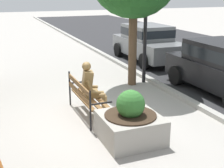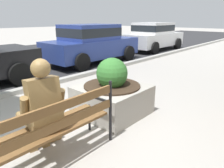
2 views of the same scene
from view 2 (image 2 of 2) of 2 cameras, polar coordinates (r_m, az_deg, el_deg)
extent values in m
plane|color=#ADA8A0|center=(3.10, -12.01, -18.17)|extent=(80.00, 80.00, 0.00)
cube|color=brown|center=(2.67, -15.03, -13.33)|extent=(1.70, 0.13, 0.04)
cube|color=brown|center=(2.80, -17.14, -11.93)|extent=(1.70, 0.13, 0.04)
cube|color=brown|center=(2.94, -19.04, -10.64)|extent=(1.70, 0.13, 0.04)
cube|color=brown|center=(2.52, -14.17, -10.78)|extent=(1.70, 0.06, 0.11)
cube|color=brown|center=(2.42, -14.55, -6.19)|extent=(1.70, 0.06, 0.11)
cylinder|color=black|center=(3.51, -6.24, -9.09)|extent=(0.04, 0.04, 0.45)
cylinder|color=black|center=(3.10, -0.45, -7.59)|extent=(0.04, 0.04, 0.95)
cube|color=black|center=(3.21, -4.05, -3.88)|extent=(0.04, 0.48, 0.03)
cube|color=olive|center=(2.79, -18.29, -9.61)|extent=(0.39, 0.38, 0.16)
cube|color=olive|center=(2.58, -18.20, -4.12)|extent=(0.41, 0.35, 0.55)
sphere|color=olive|center=(2.46, -18.96, 4.08)|extent=(0.22, 0.22, 0.22)
cylinder|color=olive|center=(2.56, -22.88, -6.02)|extent=(0.12, 0.19, 0.29)
cylinder|color=olive|center=(2.75, -23.46, -8.35)|extent=(0.13, 0.28, 0.10)
cylinder|color=olive|center=(2.68, -13.84, -4.00)|extent=(0.12, 0.19, 0.29)
cylinder|color=olive|center=(2.87, -14.58, -6.28)|extent=(0.13, 0.28, 0.10)
cylinder|color=olive|center=(2.91, -20.86, -9.65)|extent=(0.19, 0.38, 0.14)
cylinder|color=olive|center=(3.19, -21.33, -12.72)|extent=(0.11, 0.11, 0.50)
cube|color=olive|center=(3.35, -21.22, -15.47)|extent=(0.15, 0.26, 0.07)
cylinder|color=olive|center=(2.95, -17.51, -8.84)|extent=(0.19, 0.38, 0.14)
cylinder|color=olive|center=(3.23, -18.23, -11.95)|extent=(0.11, 0.11, 0.50)
cube|color=olive|center=(3.39, -18.23, -14.70)|extent=(0.15, 0.26, 0.07)
cube|color=olive|center=(3.43, -16.46, -13.19)|extent=(0.31, 0.23, 0.16)
cube|color=#A8A399|center=(4.06, 0.00, -4.34)|extent=(1.19, 1.19, 0.56)
cylinder|color=#38281C|center=(3.96, 0.00, -0.41)|extent=(1.07, 1.07, 0.03)
sphere|color=#387A33|center=(3.89, 0.00, 2.89)|extent=(0.59, 0.59, 0.59)
cylinder|color=black|center=(6.27, -23.86, 2.47)|extent=(0.64, 0.22, 0.64)
cube|color=navy|center=(8.86, -5.25, 9.84)|extent=(4.10, 1.71, 0.70)
cube|color=navy|center=(8.70, -6.12, 13.97)|extent=(2.14, 1.57, 0.60)
cube|color=black|center=(8.70, -6.12, 13.97)|extent=(2.15, 1.59, 0.33)
cylinder|color=black|center=(10.42, -2.99, 9.43)|extent=(0.64, 0.22, 0.64)
cylinder|color=black|center=(9.31, 4.51, 8.42)|extent=(0.64, 0.22, 0.64)
cylinder|color=black|center=(8.77, -15.49, 7.28)|extent=(0.64, 0.22, 0.64)
cylinder|color=black|center=(7.42, -8.29, 5.94)|extent=(0.64, 0.22, 0.64)
cube|color=silver|center=(12.66, 11.44, 11.88)|extent=(4.10, 1.71, 0.70)
cube|color=silver|center=(12.49, 11.25, 14.81)|extent=(2.14, 1.57, 0.60)
cube|color=black|center=(12.49, 11.25, 14.81)|extent=(2.15, 1.59, 0.33)
cylinder|color=black|center=(14.26, 11.22, 11.32)|extent=(0.64, 0.22, 0.64)
cylinder|color=black|center=(13.47, 17.49, 10.51)|extent=(0.64, 0.22, 0.64)
cylinder|color=black|center=(12.07, 4.50, 10.52)|extent=(0.64, 0.22, 0.64)
cylinder|color=black|center=(11.12, 11.53, 9.62)|extent=(0.64, 0.22, 0.64)
camera|label=1|loc=(8.22, 45.29, 21.42)|focal=49.72mm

